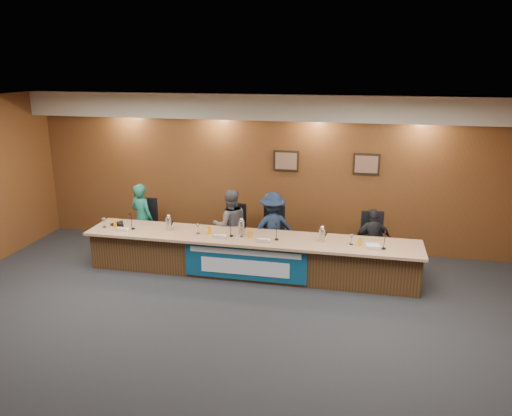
# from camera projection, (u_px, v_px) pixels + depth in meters

# --- Properties ---
(floor) EXTENTS (10.00, 10.00, 0.00)m
(floor) POSITION_uv_depth(u_px,v_px,m) (212.00, 341.00, 7.04)
(floor) COLOR black
(floor) RESTS_ON ground
(ceiling) EXTENTS (10.00, 8.00, 0.04)m
(ceiling) POSITION_uv_depth(u_px,v_px,m) (206.00, 112.00, 6.14)
(ceiling) COLOR silver
(ceiling) RESTS_ON wall_back
(wall_back) EXTENTS (10.00, 0.04, 3.20)m
(wall_back) POSITION_uv_depth(u_px,v_px,m) (267.00, 172.00, 10.34)
(wall_back) COLOR brown
(wall_back) RESTS_ON floor
(soffit) EXTENTS (10.00, 0.50, 0.50)m
(soffit) POSITION_uv_depth(u_px,v_px,m) (265.00, 107.00, 9.72)
(soffit) COLOR beige
(soffit) RESTS_ON wall_back
(dais_body) EXTENTS (6.00, 0.80, 0.70)m
(dais_body) POSITION_uv_depth(u_px,v_px,m) (250.00, 256.00, 9.19)
(dais_body) COLOR #472C15
(dais_body) RESTS_ON floor
(dais_top) EXTENTS (6.10, 0.95, 0.05)m
(dais_top) POSITION_uv_depth(u_px,v_px,m) (249.00, 238.00, 9.04)
(dais_top) COLOR tan
(dais_top) RESTS_ON dais_body
(banner) EXTENTS (2.20, 0.02, 0.65)m
(banner) POSITION_uv_depth(u_px,v_px,m) (245.00, 263.00, 8.79)
(banner) COLOR navy
(banner) RESTS_ON dais_body
(banner_text_upper) EXTENTS (2.00, 0.01, 0.10)m
(banner_text_upper) POSITION_uv_depth(u_px,v_px,m) (245.00, 253.00, 8.72)
(banner_text_upper) COLOR silver
(banner_text_upper) RESTS_ON banner
(banner_text_lower) EXTENTS (1.60, 0.01, 0.28)m
(banner_text_lower) POSITION_uv_depth(u_px,v_px,m) (245.00, 267.00, 8.80)
(banner_text_lower) COLOR silver
(banner_text_lower) RESTS_ON banner
(wall_photo_left) EXTENTS (0.52, 0.04, 0.42)m
(wall_photo_left) POSITION_uv_depth(u_px,v_px,m) (286.00, 161.00, 10.16)
(wall_photo_left) COLOR black
(wall_photo_left) RESTS_ON wall_back
(wall_photo_right) EXTENTS (0.52, 0.04, 0.42)m
(wall_photo_right) POSITION_uv_depth(u_px,v_px,m) (366.00, 164.00, 9.83)
(wall_photo_right) COLOR black
(wall_photo_right) RESTS_ON wall_back
(panelist_a) EXTENTS (0.62, 0.51, 1.45)m
(panelist_a) POSITION_uv_depth(u_px,v_px,m) (142.00, 218.00, 10.15)
(panelist_a) COLOR #165D49
(panelist_a) RESTS_ON floor
(panelist_b) EXTENTS (0.85, 0.76, 1.43)m
(panelist_b) POSITION_uv_depth(u_px,v_px,m) (230.00, 225.00, 9.78)
(panelist_b) COLOR #4D4E52
(panelist_b) RESTS_ON floor
(panelist_c) EXTENTS (1.05, 0.84, 1.42)m
(panelist_c) POSITION_uv_depth(u_px,v_px,m) (272.00, 228.00, 9.61)
(panelist_c) COLOR #121F35
(panelist_c) RESTS_ON floor
(panelist_d) EXTENTS (0.76, 0.47, 1.21)m
(panelist_d) POSITION_uv_depth(u_px,v_px,m) (372.00, 240.00, 9.25)
(panelist_d) COLOR black
(panelist_d) RESTS_ON floor
(office_chair_a) EXTENTS (0.51, 0.51, 0.08)m
(office_chair_a) POSITION_uv_depth(u_px,v_px,m) (145.00, 228.00, 10.32)
(office_chair_a) COLOR black
(office_chair_a) RESTS_ON floor
(office_chair_b) EXTENTS (0.56, 0.56, 0.08)m
(office_chair_b) POSITION_uv_depth(u_px,v_px,m) (232.00, 235.00, 9.94)
(office_chair_b) COLOR black
(office_chair_b) RESTS_ON floor
(office_chair_c) EXTENTS (0.52, 0.52, 0.08)m
(office_chair_c) POSITION_uv_depth(u_px,v_px,m) (273.00, 238.00, 9.77)
(office_chair_c) COLOR black
(office_chair_c) RESTS_ON floor
(office_chair_d) EXTENTS (0.52, 0.52, 0.08)m
(office_chair_d) POSITION_uv_depth(u_px,v_px,m) (372.00, 245.00, 9.38)
(office_chair_d) COLOR black
(office_chair_d) RESTS_ON floor
(nameplate_a) EXTENTS (0.24, 0.08, 0.10)m
(nameplate_a) POSITION_uv_depth(u_px,v_px,m) (121.00, 229.00, 9.27)
(nameplate_a) COLOR white
(nameplate_a) RESTS_ON dais_top
(microphone_a) EXTENTS (0.07, 0.07, 0.02)m
(microphone_a) POSITION_uv_depth(u_px,v_px,m) (133.00, 229.00, 9.42)
(microphone_a) COLOR black
(microphone_a) RESTS_ON dais_top
(juice_glass_a) EXTENTS (0.06, 0.06, 0.15)m
(juice_glass_a) POSITION_uv_depth(u_px,v_px,m) (115.00, 223.00, 9.51)
(juice_glass_a) COLOR orange
(juice_glass_a) RESTS_ON dais_top
(water_glass_a) EXTENTS (0.08, 0.08, 0.18)m
(water_glass_a) POSITION_uv_depth(u_px,v_px,m) (104.00, 223.00, 9.50)
(water_glass_a) COLOR silver
(water_glass_a) RESTS_ON dais_top
(nameplate_b) EXTENTS (0.24, 0.08, 0.10)m
(nameplate_b) POSITION_uv_depth(u_px,v_px,m) (218.00, 236.00, 8.90)
(nameplate_b) COLOR white
(nameplate_b) RESTS_ON dais_top
(microphone_b) EXTENTS (0.07, 0.07, 0.02)m
(microphone_b) POSITION_uv_depth(u_px,v_px,m) (231.00, 236.00, 9.04)
(microphone_b) COLOR black
(microphone_b) RESTS_ON dais_top
(juice_glass_b) EXTENTS (0.06, 0.06, 0.15)m
(juice_glass_b) POSITION_uv_depth(u_px,v_px,m) (209.00, 230.00, 9.13)
(juice_glass_b) COLOR orange
(juice_glass_b) RESTS_ON dais_top
(water_glass_b) EXTENTS (0.08, 0.08, 0.18)m
(water_glass_b) POSITION_uv_depth(u_px,v_px,m) (198.00, 229.00, 9.15)
(water_glass_b) COLOR silver
(water_glass_b) RESTS_ON dais_top
(nameplate_c) EXTENTS (0.24, 0.08, 0.10)m
(nameplate_c) POSITION_uv_depth(u_px,v_px,m) (263.00, 240.00, 8.70)
(nameplate_c) COLOR white
(nameplate_c) RESTS_ON dais_top
(microphone_c) EXTENTS (0.07, 0.07, 0.02)m
(microphone_c) POSITION_uv_depth(u_px,v_px,m) (277.00, 239.00, 8.85)
(microphone_c) COLOR black
(microphone_c) RESTS_ON dais_top
(juice_glass_c) EXTENTS (0.06, 0.06, 0.15)m
(juice_glass_c) POSITION_uv_depth(u_px,v_px,m) (250.00, 234.00, 8.94)
(juice_glass_c) COLOR orange
(juice_glass_c) RESTS_ON dais_top
(water_glass_c) EXTENTS (0.08, 0.08, 0.18)m
(water_glass_c) POSITION_uv_depth(u_px,v_px,m) (241.00, 232.00, 8.99)
(water_glass_c) COLOR silver
(water_glass_c) RESTS_ON dais_top
(nameplate_d) EXTENTS (0.24, 0.08, 0.10)m
(nameplate_d) POSITION_uv_depth(u_px,v_px,m) (373.00, 248.00, 8.35)
(nameplate_d) COLOR white
(nameplate_d) RESTS_ON dais_top
(microphone_d) EXTENTS (0.07, 0.07, 0.02)m
(microphone_d) POSITION_uv_depth(u_px,v_px,m) (384.00, 248.00, 8.42)
(microphone_d) COLOR black
(microphone_d) RESTS_ON dais_top
(juice_glass_d) EXTENTS (0.06, 0.06, 0.15)m
(juice_glass_d) POSITION_uv_depth(u_px,v_px,m) (360.00, 242.00, 8.54)
(juice_glass_d) COLOR orange
(juice_glass_d) RESTS_ON dais_top
(water_glass_d) EXTENTS (0.08, 0.08, 0.18)m
(water_glass_d) POSITION_uv_depth(u_px,v_px,m) (351.00, 240.00, 8.60)
(water_glass_d) COLOR silver
(water_glass_d) RESTS_ON dais_top
(carafe_left) EXTENTS (0.11, 0.11, 0.25)m
(carafe_left) POSITION_uv_depth(u_px,v_px,m) (169.00, 224.00, 9.33)
(carafe_left) COLOR silver
(carafe_left) RESTS_ON dais_top
(carafe_mid) EXTENTS (0.11, 0.11, 0.26)m
(carafe_mid) POSITION_uv_depth(u_px,v_px,m) (242.00, 228.00, 9.09)
(carafe_mid) COLOR silver
(carafe_mid) RESTS_ON dais_top
(carafe_right) EXTENTS (0.11, 0.11, 0.23)m
(carafe_right) POSITION_uv_depth(u_px,v_px,m) (322.00, 235.00, 8.74)
(carafe_right) COLOR silver
(carafe_right) RESTS_ON dais_top
(speakerphone) EXTENTS (0.32, 0.32, 0.05)m
(speakerphone) POSITION_uv_depth(u_px,v_px,m) (119.00, 224.00, 9.64)
(speakerphone) COLOR black
(speakerphone) RESTS_ON dais_top
(paper_stack) EXTENTS (0.26, 0.33, 0.01)m
(paper_stack) POSITION_uv_depth(u_px,v_px,m) (373.00, 246.00, 8.55)
(paper_stack) COLOR white
(paper_stack) RESTS_ON dais_top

